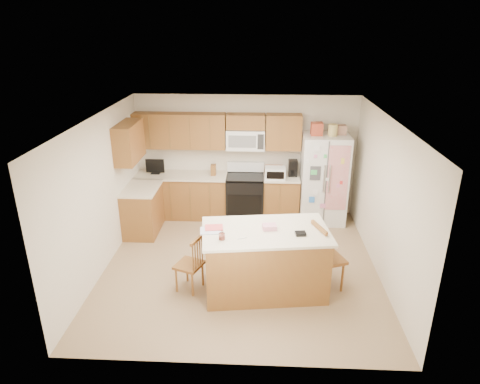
# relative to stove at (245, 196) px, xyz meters

# --- Properties ---
(ground) EXTENTS (4.50, 4.50, 0.00)m
(ground) POSITION_rel_stove_xyz_m (0.00, -1.94, -0.47)
(ground) COLOR #947E51
(ground) RESTS_ON ground
(room_shell) EXTENTS (4.60, 4.60, 2.52)m
(room_shell) POSITION_rel_stove_xyz_m (0.00, -1.94, 0.97)
(room_shell) COLOR beige
(room_shell) RESTS_ON ground
(cabinetry) EXTENTS (3.36, 1.56, 2.15)m
(cabinetry) POSITION_rel_stove_xyz_m (-0.98, -0.15, 0.44)
(cabinetry) COLOR brown
(cabinetry) RESTS_ON ground
(stove) EXTENTS (0.76, 0.65, 1.13)m
(stove) POSITION_rel_stove_xyz_m (0.00, 0.00, 0.00)
(stove) COLOR black
(stove) RESTS_ON ground
(refrigerator) EXTENTS (0.90, 0.79, 2.04)m
(refrigerator) POSITION_rel_stove_xyz_m (1.57, -0.06, 0.45)
(refrigerator) COLOR white
(refrigerator) RESTS_ON ground
(island) EXTENTS (1.96, 1.30, 1.10)m
(island) POSITION_rel_stove_xyz_m (0.40, -2.60, 0.03)
(island) COLOR brown
(island) RESTS_ON ground
(windsor_chair_left) EXTENTS (0.48, 0.50, 0.90)m
(windsor_chair_left) POSITION_rel_stove_xyz_m (-0.72, -2.65, -0.05)
(windsor_chair_left) COLOR brown
(windsor_chair_left) RESTS_ON ground
(windsor_chair_back) EXTENTS (0.50, 0.49, 0.94)m
(windsor_chair_back) POSITION_rel_stove_xyz_m (0.42, -2.04, -0.03)
(windsor_chair_back) COLOR brown
(windsor_chair_back) RESTS_ON ground
(windsor_chair_right) EXTENTS (0.58, 0.59, 1.07)m
(windsor_chair_right) POSITION_rel_stove_xyz_m (1.32, -2.50, 0.03)
(windsor_chair_right) COLOR brown
(windsor_chair_right) RESTS_ON ground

